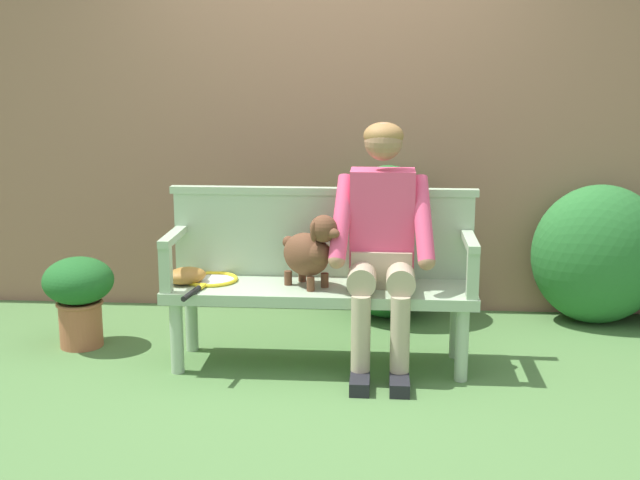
{
  "coord_description": "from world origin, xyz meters",
  "views": [
    {
      "loc": [
        0.33,
        -4.37,
        1.65
      ],
      "look_at": [
        0.0,
        0.0,
        0.7
      ],
      "focal_mm": 47.45,
      "sensor_mm": 36.0,
      "label": 1
    }
  ],
  "objects_px": {
    "dog_on_bench": "(311,250)",
    "person_seated": "(382,237)",
    "garden_bench": "(320,296)",
    "potted_plant": "(79,292)",
    "tennis_racket": "(210,280)",
    "baseball_glove": "(186,276)"
  },
  "relations": [
    {
      "from": "garden_bench",
      "to": "potted_plant",
      "type": "height_order",
      "value": "potted_plant"
    },
    {
      "from": "person_seated",
      "to": "potted_plant",
      "type": "relative_size",
      "value": 2.49
    },
    {
      "from": "person_seated",
      "to": "garden_bench",
      "type": "bearing_deg",
      "value": 178.53
    },
    {
      "from": "tennis_racket",
      "to": "baseball_glove",
      "type": "bearing_deg",
      "value": -161.26
    },
    {
      "from": "garden_bench",
      "to": "tennis_racket",
      "type": "distance_m",
      "value": 0.61
    },
    {
      "from": "dog_on_bench",
      "to": "garden_bench",
      "type": "bearing_deg",
      "value": 40.58
    },
    {
      "from": "dog_on_bench",
      "to": "person_seated",
      "type": "bearing_deg",
      "value": 4.73
    },
    {
      "from": "person_seated",
      "to": "potted_plant",
      "type": "bearing_deg",
      "value": 173.23
    },
    {
      "from": "garden_bench",
      "to": "dog_on_bench",
      "type": "relative_size",
      "value": 4.1
    },
    {
      "from": "person_seated",
      "to": "baseball_glove",
      "type": "height_order",
      "value": "person_seated"
    },
    {
      "from": "baseball_glove",
      "to": "tennis_racket",
      "type": "bearing_deg",
      "value": -18.31
    },
    {
      "from": "dog_on_bench",
      "to": "tennis_racket",
      "type": "distance_m",
      "value": 0.59
    },
    {
      "from": "person_seated",
      "to": "dog_on_bench",
      "type": "relative_size",
      "value": 3.26
    },
    {
      "from": "person_seated",
      "to": "tennis_racket",
      "type": "relative_size",
      "value": 2.28
    },
    {
      "from": "person_seated",
      "to": "baseball_glove",
      "type": "relative_size",
      "value": 5.99
    },
    {
      "from": "potted_plant",
      "to": "dog_on_bench",
      "type": "bearing_deg",
      "value": -9.87
    },
    {
      "from": "garden_bench",
      "to": "potted_plant",
      "type": "relative_size",
      "value": 3.13
    },
    {
      "from": "tennis_racket",
      "to": "potted_plant",
      "type": "bearing_deg",
      "value": 167.65
    },
    {
      "from": "baseball_glove",
      "to": "garden_bench",
      "type": "bearing_deg",
      "value": -35.53
    },
    {
      "from": "person_seated",
      "to": "dog_on_bench",
      "type": "height_order",
      "value": "person_seated"
    },
    {
      "from": "dog_on_bench",
      "to": "baseball_glove",
      "type": "xyz_separation_m",
      "value": [
        -0.68,
        0.02,
        -0.16
      ]
    },
    {
      "from": "person_seated",
      "to": "tennis_racket",
      "type": "distance_m",
      "value": 0.97
    }
  ]
}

